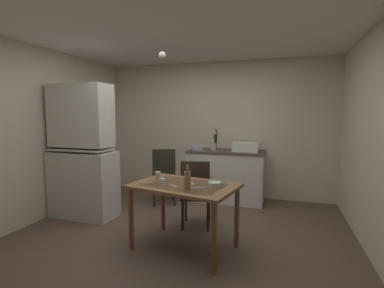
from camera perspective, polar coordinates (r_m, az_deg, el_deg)
ground_plane at (r=3.73m, az=-3.06°, el=-18.61°), size 5.29×5.29×0.00m
wall_back at (r=5.47m, az=4.93°, el=2.94°), size 4.39×0.10×2.52m
wall_left at (r=4.66m, az=-29.30°, el=1.62°), size 0.10×4.32×2.52m
ceiling_slab at (r=3.53m, az=-3.32°, el=22.65°), size 4.39×4.32×0.10m
hutch_cabinet at (r=4.56m, az=-21.10°, el=-2.24°), size 0.98×0.47×1.98m
counter_cabinet at (r=5.16m, az=6.87°, el=-6.28°), size 1.34×0.64×0.91m
sink_basin at (r=5.02m, az=10.76°, el=-0.57°), size 0.44×0.34×0.15m
hand_pump at (r=5.15m, az=4.75°, el=0.71°), size 0.05×0.27×0.39m
mixing_bowl_counter at (r=5.15m, az=1.14°, el=-0.76°), size 0.23×0.23×0.07m
stoneware_crock at (r=5.09m, az=4.36°, el=-0.58°), size 0.10×0.10×0.12m
dining_table at (r=3.29m, az=-1.56°, el=-9.80°), size 1.29×0.97×0.76m
chair_far_side at (r=3.90m, az=0.79°, el=-9.82°), size 0.47×0.47×0.94m
chair_by_counter at (r=4.89m, az=-5.67°, el=-6.37°), size 0.53×0.53×0.97m
serving_bowl_wide at (r=3.17m, az=4.62°, el=-8.07°), size 0.14×0.14×0.05m
teacup_mint at (r=3.28m, az=-6.03°, el=-7.47°), size 0.07×0.07×0.07m
mug_dark at (r=3.60m, az=-6.88°, el=-6.15°), size 0.07×0.07×0.08m
glass_bottle at (r=3.01m, az=-0.92°, el=-7.25°), size 0.07×0.07×0.26m
table_knife at (r=3.11m, az=1.40°, el=-8.76°), size 0.18×0.14×0.00m
teaspoon_near_bowl at (r=3.33m, az=-0.07°, el=-7.77°), size 0.09×0.12×0.00m
teaspoon_by_cup at (r=3.20m, az=-3.68°, el=-8.35°), size 0.13×0.08×0.00m
serving_spoon at (r=3.38m, az=-9.22°, el=-7.65°), size 0.15×0.05×0.00m
pendant_bulb at (r=3.44m, az=-6.01°, el=17.30°), size 0.08×0.08×0.08m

